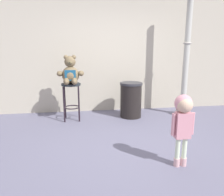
# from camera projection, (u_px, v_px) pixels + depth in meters

# --- Properties ---
(ground_plane) EXTENTS (24.00, 24.00, 0.00)m
(ground_plane) POSITION_uv_depth(u_px,v_px,m) (131.00, 146.00, 3.46)
(ground_plane) COLOR slate
(building_wall) EXTENTS (7.69, 0.30, 3.72)m
(building_wall) POSITION_uv_depth(u_px,v_px,m) (111.00, 34.00, 5.23)
(building_wall) COLOR #B7AE9A
(building_wall) RESTS_ON ground_plane
(bar_stool_with_teddy) EXTENTS (0.41, 0.41, 0.80)m
(bar_stool_with_teddy) POSITION_uv_depth(u_px,v_px,m) (71.00, 94.00, 4.62)
(bar_stool_with_teddy) COLOR #20262B
(bar_stool_with_teddy) RESTS_ON ground_plane
(teddy_bear) EXTENTS (0.56, 0.50, 0.59)m
(teddy_bear) POSITION_uv_depth(u_px,v_px,m) (70.00, 73.00, 4.49)
(teddy_bear) COLOR brown
(teddy_bear) RESTS_ON bar_stool_with_teddy
(child_walking) EXTENTS (0.30, 0.24, 0.96)m
(child_walking) POSITION_uv_depth(u_px,v_px,m) (183.00, 115.00, 2.72)
(child_walking) COLOR #D3A3A5
(child_walking) RESTS_ON ground_plane
(trash_bin) EXTENTS (0.50, 0.50, 0.79)m
(trash_bin) POSITION_uv_depth(u_px,v_px,m) (131.00, 100.00, 4.86)
(trash_bin) COLOR black
(trash_bin) RESTS_ON ground_plane
(lamppost) EXTENTS (0.31, 0.31, 2.83)m
(lamppost) POSITION_uv_depth(u_px,v_px,m) (186.00, 67.00, 4.86)
(lamppost) COLOR #B6AA9E
(lamppost) RESTS_ON ground_plane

